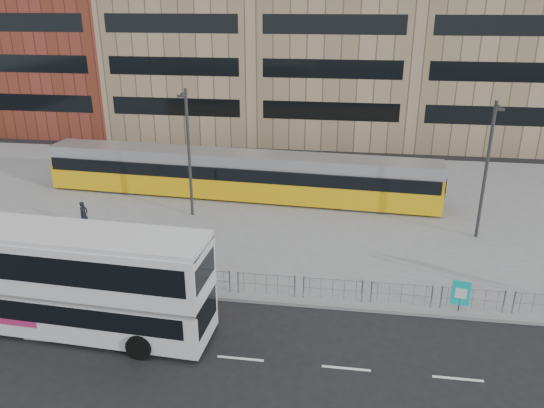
# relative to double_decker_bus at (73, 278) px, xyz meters

# --- Properties ---
(ground) EXTENTS (120.00, 120.00, 0.00)m
(ground) POSITION_rel_double_decker_bus_xyz_m (4.96, 3.05, -2.41)
(ground) COLOR black
(ground) RESTS_ON ground
(plaza) EXTENTS (64.00, 24.00, 0.15)m
(plaza) POSITION_rel_double_decker_bus_xyz_m (4.96, 15.05, -2.33)
(plaza) COLOR slate
(plaza) RESTS_ON ground
(kerb) EXTENTS (64.00, 0.25, 0.17)m
(kerb) POSITION_rel_double_decker_bus_xyz_m (4.96, 3.10, -2.33)
(kerb) COLOR gray
(kerb) RESTS_ON ground
(pedestrian_barrier) EXTENTS (32.07, 0.07, 1.10)m
(pedestrian_barrier) POSITION_rel_double_decker_bus_xyz_m (6.96, 3.55, -1.43)
(pedestrian_barrier) COLOR #919398
(pedestrian_barrier) RESTS_ON plaza
(road_markings) EXTENTS (62.00, 0.12, 0.01)m
(road_markings) POSITION_rel_double_decker_bus_xyz_m (5.96, -0.95, -2.40)
(road_markings) COLOR white
(road_markings) RESTS_ON ground
(double_decker_bus) EXTENTS (11.25, 3.30, 4.45)m
(double_decker_bus) POSITION_rel_double_decker_bus_xyz_m (0.00, 0.00, 0.00)
(double_decker_bus) COLOR silver
(double_decker_bus) RESTS_ON ground
(tram) EXTENTS (26.61, 4.15, 3.12)m
(tram) POSITION_rel_double_decker_bus_xyz_m (3.41, 15.98, -0.69)
(tram) COLOR #EEB20C
(tram) RESTS_ON plaza
(ad_panel) EXTENTS (0.77, 0.19, 1.45)m
(ad_panel) POSITION_rel_double_decker_bus_xyz_m (15.72, 3.45, -1.41)
(ad_panel) COLOR #2D2D30
(ad_panel) RESTS_ON plaza
(pedestrian) EXTENTS (0.54, 0.68, 1.64)m
(pedestrian) POSITION_rel_double_decker_bus_xyz_m (-4.49, 9.52, -1.44)
(pedestrian) COLOR black
(pedestrian) RESTS_ON plaza
(traffic_light_west) EXTENTS (0.23, 0.25, 3.10)m
(traffic_light_west) POSITION_rel_double_decker_bus_xyz_m (-4.97, 3.55, -0.28)
(traffic_light_west) COLOR #2D2D30
(traffic_light_west) RESTS_ON plaza
(lamp_post_west) EXTENTS (0.45, 1.04, 7.85)m
(lamp_post_west) POSITION_rel_double_decker_bus_xyz_m (1.21, 12.31, 2.04)
(lamp_post_west) COLOR #2D2D30
(lamp_post_west) RESTS_ON plaza
(lamp_post_east) EXTENTS (0.45, 1.04, 7.74)m
(lamp_post_east) POSITION_rel_double_decker_bus_xyz_m (18.10, 11.48, 1.98)
(lamp_post_east) COLOR #2D2D30
(lamp_post_east) RESTS_ON plaza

